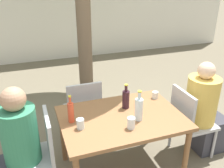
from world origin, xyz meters
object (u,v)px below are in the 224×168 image
(dining_table_front, at_px, (121,123))
(patio_chair_0, at_px, (39,151))
(patio_chair_2, at_px, (83,108))
(drinking_glass_0, at_px, (80,124))
(wine_bottle_0, at_px, (126,99))
(drinking_glass_2, at_px, (155,95))
(drinking_glass_1, at_px, (131,123))
(water_bottle_1, at_px, (139,109))
(soda_bottle_2, at_px, (71,112))
(person_seated_1, at_px, (205,113))
(patio_chair_1, at_px, (189,119))
(person_seated_0, at_px, (14,153))

(dining_table_front, relative_size, patio_chair_0, 1.43)
(patio_chair_2, relative_size, drinking_glass_0, 8.70)
(wine_bottle_0, distance_m, drinking_glass_0, 0.62)
(drinking_glass_2, bearing_deg, wine_bottle_0, -167.40)
(wine_bottle_0, relative_size, drinking_glass_1, 2.46)
(patio_chair_0, xyz_separation_m, water_bottle_1, (1.02, -0.12, 0.35))
(soda_bottle_2, distance_m, drinking_glass_2, 1.08)
(water_bottle_1, bearing_deg, patio_chair_0, 173.51)
(person_seated_1, xyz_separation_m, soda_bottle_2, (-1.63, 0.08, 0.30))
(patio_chair_1, relative_size, wine_bottle_0, 3.13)
(water_bottle_1, bearing_deg, patio_chair_2, 116.44)
(person_seated_0, distance_m, wine_bottle_0, 1.27)
(patio_chair_1, xyz_separation_m, water_bottle_1, (-0.74, -0.12, 0.35))
(drinking_glass_0, xyz_separation_m, drinking_glass_2, (1.00, 0.32, -0.01))
(patio_chair_2, distance_m, wine_bottle_0, 0.73)
(person_seated_0, bearing_deg, patio_chair_0, 90.00)
(patio_chair_1, bearing_deg, dining_table_front, 90.00)
(person_seated_0, distance_m, drinking_glass_0, 0.69)
(person_seated_1, distance_m, soda_bottle_2, 1.66)
(patio_chair_2, distance_m, person_seated_1, 1.53)
(patio_chair_0, distance_m, drinking_glass_2, 1.46)
(drinking_glass_0, bearing_deg, dining_table_front, 8.84)
(person_seated_1, bearing_deg, dining_table_front, 90.00)
(dining_table_front, relative_size, drinking_glass_1, 11.02)
(dining_table_front, distance_m, patio_chair_1, 0.89)
(person_seated_0, bearing_deg, drinking_glass_1, 78.15)
(patio_chair_2, bearing_deg, dining_table_front, 110.52)
(person_seated_0, bearing_deg, soda_bottle_2, 97.47)
(dining_table_front, bearing_deg, drinking_glass_1, -88.10)
(patio_chair_1, distance_m, person_seated_1, 0.23)
(water_bottle_1, xyz_separation_m, drinking_glass_1, (-0.14, -0.12, -0.07))
(patio_chair_1, relative_size, drinking_glass_2, 10.77)
(patio_chair_1, relative_size, drinking_glass_0, 8.70)
(dining_table_front, bearing_deg, patio_chair_0, 180.00)
(soda_bottle_2, bearing_deg, person_seated_0, -172.53)
(dining_table_front, height_order, person_seated_1, person_seated_1)
(dining_table_front, distance_m, person_seated_1, 1.11)
(patio_chair_0, distance_m, wine_bottle_0, 1.06)
(person_seated_1, xyz_separation_m, drinking_glass_2, (-0.57, 0.25, 0.22))
(dining_table_front, distance_m, drinking_glass_0, 0.49)
(person_seated_1, bearing_deg, patio_chair_0, 90.00)
(drinking_glass_1, bearing_deg, person_seated_1, 12.03)
(water_bottle_1, height_order, drinking_glass_2, water_bottle_1)
(person_seated_1, height_order, water_bottle_1, person_seated_1)
(patio_chair_1, bearing_deg, drinking_glass_2, 53.49)
(wine_bottle_0, height_order, drinking_glass_2, wine_bottle_0)
(drinking_glass_0, bearing_deg, patio_chair_1, 3.06)
(dining_table_front, distance_m, person_seated_0, 1.11)
(person_seated_1, bearing_deg, person_seated_0, 90.00)
(wine_bottle_0, bearing_deg, water_bottle_1, -83.82)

